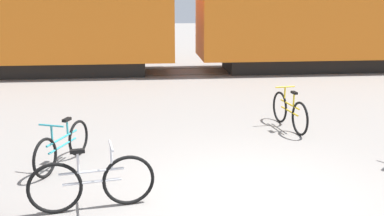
{
  "coord_description": "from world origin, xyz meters",
  "views": [
    {
      "loc": [
        -1.5,
        -6.07,
        2.95
      ],
      "look_at": [
        -0.78,
        1.1,
        1.1
      ],
      "focal_mm": 42.0,
      "sensor_mm": 36.0,
      "label": 1
    }
  ],
  "objects": [
    {
      "name": "bicycle_yellow",
      "position": [
        1.63,
        3.33,
        0.39
      ],
      "size": [
        0.46,
        1.75,
        0.91
      ],
      "color": "black",
      "rests_on": "ground_plane"
    },
    {
      "name": "rail_far",
      "position": [
        0.0,
        11.77,
        0.01
      ],
      "size": [
        39.73,
        0.07,
        0.01
      ],
      "primitive_type": "cube",
      "color": "#4C4238",
      "rests_on": "ground_plane"
    },
    {
      "name": "rail_near",
      "position": [
        0.0,
        10.34,
        0.01
      ],
      "size": [
        39.73,
        0.07,
        0.01
      ],
      "primitive_type": "cube",
      "color": "#4C4238",
      "rests_on": "ground_plane"
    },
    {
      "name": "bicycle_silver",
      "position": [
        -2.29,
        -0.18,
        0.39
      ],
      "size": [
        1.73,
        0.46,
        0.93
      ],
      "color": "black",
      "rests_on": "ground_plane"
    },
    {
      "name": "bicycle_teal",
      "position": [
        -3.0,
        1.54,
        0.36
      ],
      "size": [
        0.68,
        1.65,
        0.83
      ],
      "color": "black",
      "rests_on": "ground_plane"
    },
    {
      "name": "ground_plane",
      "position": [
        0.0,
        0.0,
        0.0
      ],
      "size": [
        80.0,
        80.0,
        0.0
      ],
      "primitive_type": "plane",
      "color": "gray"
    }
  ]
}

